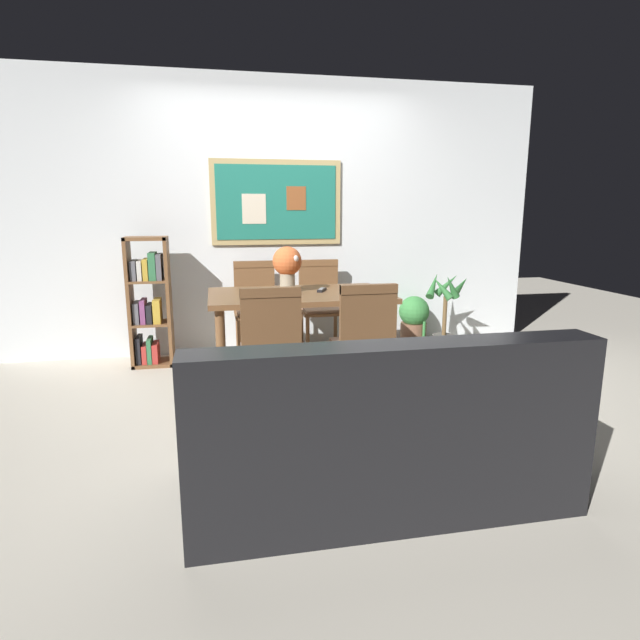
% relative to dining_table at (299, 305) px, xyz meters
% --- Properties ---
extents(ground_plane, '(12.00, 12.00, 0.00)m').
position_rel_dining_table_xyz_m(ground_plane, '(-0.03, -0.41, -0.63)').
color(ground_plane, beige).
extents(wall_back_with_painting, '(5.20, 0.14, 2.60)m').
position_rel_dining_table_xyz_m(wall_back_with_painting, '(-0.03, 1.06, 0.67)').
color(wall_back_with_painting, silver).
rests_on(wall_back_with_painting, ground_plane).
extents(dining_table, '(1.42, 0.88, 0.73)m').
position_rel_dining_table_xyz_m(dining_table, '(0.00, 0.00, 0.00)').
color(dining_table, brown).
rests_on(dining_table, ground_plane).
extents(dining_chair_near_right, '(0.40, 0.41, 0.91)m').
position_rel_dining_table_xyz_m(dining_chair_near_right, '(0.32, -0.76, -0.10)').
color(dining_chair_near_right, brown).
rests_on(dining_chair_near_right, ground_plane).
extents(dining_chair_far_right, '(0.40, 0.41, 0.91)m').
position_rel_dining_table_xyz_m(dining_chair_far_right, '(0.33, 0.76, -0.10)').
color(dining_chair_far_right, brown).
rests_on(dining_chair_far_right, ground_plane).
extents(dining_chair_far_left, '(0.40, 0.41, 0.91)m').
position_rel_dining_table_xyz_m(dining_chair_far_left, '(-0.29, 0.75, -0.10)').
color(dining_chair_far_left, brown).
rests_on(dining_chair_far_left, ground_plane).
extents(dining_chair_near_left, '(0.40, 0.41, 0.91)m').
position_rel_dining_table_xyz_m(dining_chair_near_left, '(-0.32, -0.78, -0.10)').
color(dining_chair_near_left, brown).
rests_on(dining_chair_near_left, ground_plane).
extents(leather_couch, '(1.80, 0.84, 0.84)m').
position_rel_dining_table_xyz_m(leather_couch, '(0.08, -1.83, -0.32)').
color(leather_couch, black).
rests_on(leather_couch, ground_plane).
extents(bookshelf, '(0.36, 0.28, 1.15)m').
position_rel_dining_table_xyz_m(bookshelf, '(-1.24, 0.71, -0.07)').
color(bookshelf, brown).
rests_on(bookshelf, ground_plane).
extents(potted_ivy, '(0.31, 0.31, 0.52)m').
position_rel_dining_table_xyz_m(potted_ivy, '(1.32, 0.84, -0.36)').
color(potted_ivy, brown).
rests_on(potted_ivy, ground_plane).
extents(potted_palm, '(0.40, 0.39, 0.80)m').
position_rel_dining_table_xyz_m(potted_palm, '(1.51, 0.53, -0.27)').
color(potted_palm, '#4C4742').
rests_on(potted_palm, ground_plane).
extents(flower_vase, '(0.23, 0.23, 0.37)m').
position_rel_dining_table_xyz_m(flower_vase, '(-0.09, 0.03, 0.32)').
color(flower_vase, tan).
rests_on(flower_vase, dining_table).
extents(tv_remote, '(0.11, 0.16, 0.02)m').
position_rel_dining_table_xyz_m(tv_remote, '(0.20, 0.05, 0.11)').
color(tv_remote, black).
rests_on(tv_remote, dining_table).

